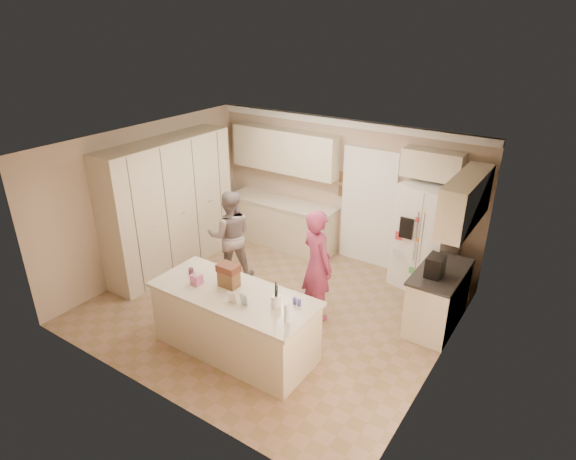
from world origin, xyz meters
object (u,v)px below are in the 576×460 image
Objects in this scene: utensil_crock at (276,301)px; dollhouse_body at (229,279)px; coffee_maker at (435,266)px; teen_boy at (230,235)px; refrigerator at (426,237)px; teen_girl at (317,265)px; tissue_box at (197,279)px; island_base at (235,323)px.

dollhouse_body is at bearing 176.42° from utensil_crock.
coffee_maker is 1.15× the size of dollhouse_body.
dollhouse_body reaches higher than utensil_crock.
teen_boy reaches higher than dollhouse_body.
coffee_maker is 2.84m from dollhouse_body.
teen_boy is at bearing -139.09° from refrigerator.
teen_girl is (-0.17, 1.30, -0.13)m from utensil_crock.
tissue_box is 1.84m from teen_boy.
teen_girl is (1.03, 1.45, -0.13)m from tissue_box.
teen_girl reaches higher than dollhouse_body.
utensil_crock is at bearing -93.43° from refrigerator.
dollhouse_body is (-0.15, 0.10, 0.60)m from island_base.
island_base is 0.86m from utensil_crock.
teen_girl is at bearing 54.66° from tissue_box.
teen_boy is at bearing 131.11° from island_base.
refrigerator is 1.13× the size of teen_boy.
coffee_maker is 0.19× the size of teen_boy.
teen_boy is at bearing 129.67° from dollhouse_body.
dollhouse_body reaches higher than tissue_box.
teen_girl reaches higher than teen_boy.
utensil_crock is 1.32m from teen_girl.
island_base is (-2.05, -1.90, -0.63)m from coffee_maker.
utensil_crock is (0.65, 0.05, 0.56)m from island_base.
teen_girl reaches higher than utensil_crock.
island_base is 0.62m from dollhouse_body.
teen_girl is at bearing -108.31° from refrigerator.
coffee_maker is 2.87m from island_base.
island_base is at bearing 91.33° from teen_boy.
refrigerator is 2.03m from teen_girl.
dollhouse_body reaches higher than island_base.
island_base is at bearing -137.17° from coffee_maker.
refrigerator is 3.81m from tissue_box.
dollhouse_body is 1.41m from teen_girl.
dollhouse_body is at bearing 146.31° from island_base.
utensil_crock is 0.09× the size of teen_boy.
refrigerator is at bearing -93.25° from teen_girl.
refrigerator is 3.17m from utensil_crock.
coffee_maker is 0.14× the size of island_base.
dollhouse_body is (-1.67, -3.00, 0.14)m from refrigerator.
refrigerator is at bearing 63.81° from island_base.
coffee_maker is at bearing 39.29° from dollhouse_body.
tissue_box reaches higher than island_base.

